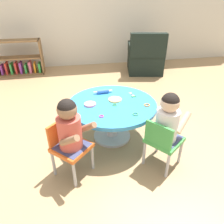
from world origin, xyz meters
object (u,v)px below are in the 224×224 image
seated_child_right (168,119)px  armchair_dark (145,58)px  child_chair_left (69,146)px  rolling_pin (103,91)px  bookshelf_low (20,60)px  seated_child_left (70,127)px  craft_table (112,111)px  craft_scissors (133,96)px  child_chair_right (163,141)px

seated_child_right → armchair_dark: 2.79m
child_chair_left → rolling_pin: child_chair_left is taller
bookshelf_low → rolling_pin: bookshelf_low is taller
seated_child_left → rolling_pin: seated_child_left is taller
craft_table → bookshelf_low: bearing=119.5°
seated_child_left → craft_scissors: size_ratio=3.68×
bookshelf_low → craft_scissors: 2.97m
craft_table → craft_scissors: 0.32m
seated_child_left → seated_child_right: same height
child_chair_left → seated_child_right: seated_child_right is taller
craft_table → rolling_pin: 0.30m
child_chair_left → craft_table: bearing=42.8°
bookshelf_low → rolling_pin: bearing=-58.7°
seated_child_right → rolling_pin: bearing=120.2°
child_chair_left → child_chair_right: (0.88, -0.10, 0.00)m
bookshelf_low → rolling_pin: (1.38, -2.28, 0.20)m
child_chair_left → rolling_pin: bearing=59.1°
child_chair_right → rolling_pin: (-0.44, 0.83, 0.18)m
craft_table → rolling_pin: bearing=102.1°
armchair_dark → craft_scissors: bearing=-113.2°
craft_table → seated_child_left: bearing=-133.8°
rolling_pin → craft_scissors: size_ratio=1.67×
seated_child_left → bookshelf_low: size_ratio=0.55×
seated_child_left → bookshelf_low: (-0.97, 3.04, -0.24)m
craft_scissors → seated_child_right: bearing=-78.9°
seated_child_left → seated_child_right: (0.88, -0.05, 0.00)m
seated_child_left → child_chair_right: (0.85, -0.07, -0.23)m
craft_table → rolling_pin: (-0.06, 0.27, 0.12)m
child_chair_left → bookshelf_low: 3.15m
bookshelf_low → armchair_dark: size_ratio=1.09×
seated_child_right → bookshelf_low: 3.61m
seated_child_right → armchair_dark: bearing=74.7°
rolling_pin → child_chair_right: bearing=-62.2°
bookshelf_low → seated_child_left: bearing=-72.2°
seated_child_left → child_chair_right: seated_child_left is taller
craft_scissors → child_chair_left: bearing=-142.6°
craft_table → craft_scissors: craft_scissors is taller
child_chair_right → bookshelf_low: bookshelf_low is taller
child_chair_left → armchair_dark: size_ratio=0.63×
child_chair_left → craft_scissors: bearing=37.4°
armchair_dark → rolling_pin: (-1.20, -1.88, 0.18)m
child_chair_right → armchair_dark: armchair_dark is taller
rolling_pin → armchair_dark: bearing=57.3°
rolling_pin → child_chair_left: bearing=-120.9°
craft_table → seated_child_right: size_ratio=1.94×
craft_table → armchair_dark: bearing=61.9°
craft_table → child_chair_right: bearing=-55.9°
craft_table → armchair_dark: armchair_dark is taller
craft_table → seated_child_left: seated_child_left is taller
craft_scissors → child_chair_right: bearing=-81.8°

